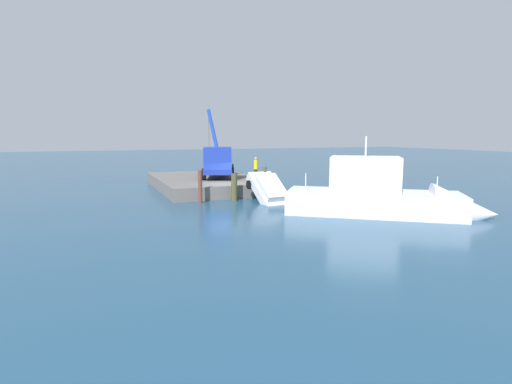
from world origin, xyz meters
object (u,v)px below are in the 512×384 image
at_px(salvaged_car, 271,193).
at_px(moored_yacht, 397,204).
at_px(crane_truck, 218,162).
at_px(dock_worker, 256,168).

relative_size(salvaged_car, moored_yacht, 0.36).
height_order(crane_truck, moored_yacht, crane_truck).
relative_size(crane_truck, salvaged_car, 2.78).
height_order(crane_truck, salvaged_car, crane_truck).
relative_size(dock_worker, salvaged_car, 0.45).
distance_m(crane_truck, moored_yacht, 16.43).
bearing_deg(salvaged_car, crane_truck, -170.74).
distance_m(crane_truck, dock_worker, 3.33).
xyz_separation_m(crane_truck, salvaged_car, (8.08, 1.32, -1.72)).
distance_m(dock_worker, moored_yacht, 13.86).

